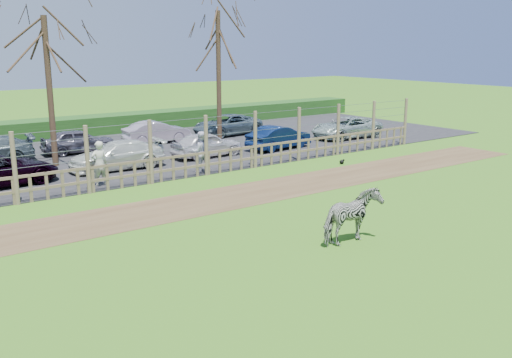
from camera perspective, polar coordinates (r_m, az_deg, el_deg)
ground at (r=16.07m, az=2.42°, el=-5.97°), size 120.00×120.00×0.00m
dirt_strip at (r=19.61m, az=-5.83°, el=-2.42°), size 34.00×2.80×0.01m
asphalt at (r=28.47m, az=-16.14°, el=2.11°), size 44.00×13.00×0.04m
hedge at (r=34.97m, az=-20.24°, el=4.70°), size 46.00×2.00×1.10m
fence at (r=22.43m, az=-10.44°, el=1.53°), size 30.16×0.16×2.50m
tree_mid at (r=26.40m, az=-20.20°, el=11.58°), size 4.80×4.80×6.83m
tree_right at (r=30.64m, az=-3.80°, el=13.19°), size 4.80×4.80×7.35m
zebra at (r=15.70m, az=9.58°, el=-3.75°), size 1.82×0.91×1.50m
visitor_a at (r=22.39m, az=-15.39°, el=1.50°), size 0.63×0.42×1.72m
visitor_b at (r=24.07m, az=-5.56°, el=2.73°), size 0.99×0.87×1.72m
crow at (r=26.16m, az=8.59°, el=1.72°), size 0.27×0.20×0.22m
car_3 at (r=25.30m, az=-13.73°, el=2.32°), size 4.23×1.92×1.20m
car_4 at (r=27.39m, az=-4.95°, el=3.48°), size 3.58×1.56×1.20m
car_5 at (r=29.38m, az=2.30°, el=4.19°), size 3.77×1.70×1.20m
car_6 at (r=33.29m, az=9.03°, el=5.12°), size 4.40×2.19×1.20m
car_10 at (r=29.61m, az=-17.36°, el=3.66°), size 3.61×1.64×1.20m
car_11 at (r=31.60m, az=-9.90°, el=4.65°), size 3.71×1.49×1.20m
car_12 at (r=33.96m, az=-2.91°, el=5.42°), size 4.50×2.41×1.20m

